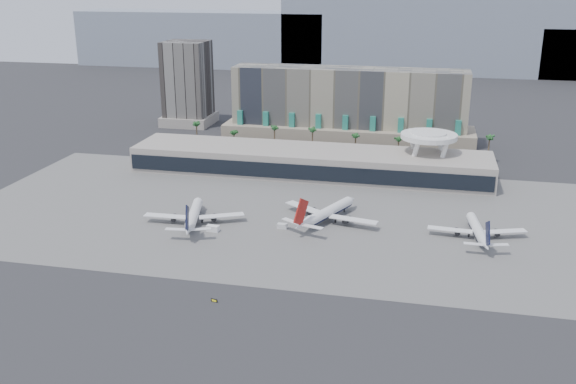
% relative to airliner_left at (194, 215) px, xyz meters
% --- Properties ---
extents(ground, '(900.00, 900.00, 0.00)m').
position_rel_airliner_left_xyz_m(ground, '(31.40, -36.26, -3.49)').
color(ground, '#232326').
rests_on(ground, ground).
extents(apron_pad, '(260.00, 130.00, 0.06)m').
position_rel_airliner_left_xyz_m(apron_pad, '(31.40, 18.74, -3.46)').
color(apron_pad, '#5B5B59').
rests_on(apron_pad, ground).
extents(mountain_ridge, '(680.00, 60.00, 70.00)m').
position_rel_airliner_left_xyz_m(mountain_ridge, '(59.28, 433.74, 26.40)').
color(mountain_ridge, gray).
rests_on(mountain_ridge, ground).
extents(hotel, '(140.00, 30.00, 42.00)m').
position_rel_airliner_left_xyz_m(hotel, '(41.40, 138.16, 13.32)').
color(hotel, tan).
rests_on(hotel, ground).
extents(office_tower, '(30.00, 30.00, 52.00)m').
position_rel_airliner_left_xyz_m(office_tower, '(-63.60, 163.74, 19.45)').
color(office_tower, black).
rests_on(office_tower, ground).
extents(terminal, '(170.00, 32.50, 14.50)m').
position_rel_airliner_left_xyz_m(terminal, '(31.40, 73.58, 3.03)').
color(terminal, '#A1998E').
rests_on(terminal, ground).
extents(saucer_structure, '(26.00, 26.00, 21.89)m').
position_rel_airliner_left_xyz_m(saucer_structure, '(86.40, 79.74, 14.96)').
color(saucer_structure, white).
rests_on(saucer_structure, ground).
extents(palm_row, '(157.80, 2.80, 13.10)m').
position_rel_airliner_left_xyz_m(palm_row, '(38.40, 108.74, 7.01)').
color(palm_row, brown).
rests_on(palm_row, ground).
extents(airliner_left, '(37.98, 39.45, 13.84)m').
position_rel_airliner_left_xyz_m(airliner_left, '(0.00, 0.00, 0.00)').
color(airliner_left, white).
rests_on(airliner_left, ground).
extents(airliner_centre, '(38.81, 39.97, 14.73)m').
position_rel_airliner_left_xyz_m(airliner_centre, '(49.75, 13.24, 0.23)').
color(airliner_centre, white).
rests_on(airliner_centre, ground).
extents(airliner_right, '(35.59, 36.84, 12.75)m').
position_rel_airliner_left_xyz_m(airliner_right, '(105.65, 8.71, -0.27)').
color(airliner_right, white).
rests_on(airliner_right, ground).
extents(service_vehicle_a, '(4.82, 2.70, 2.26)m').
position_rel_airliner_left_xyz_m(service_vehicle_a, '(9.65, -5.86, -2.36)').
color(service_vehicle_a, white).
rests_on(service_vehicle_a, ground).
extents(service_vehicle_b, '(3.79, 2.22, 1.92)m').
position_rel_airliner_left_xyz_m(service_vehicle_b, '(34.33, 2.39, -2.53)').
color(service_vehicle_b, silver).
rests_on(service_vehicle_b, ground).
extents(taxiway_sign, '(2.05, 0.73, 0.93)m').
position_rel_airliner_left_xyz_m(taxiway_sign, '(27.64, -57.72, -3.03)').
color(taxiway_sign, black).
rests_on(taxiway_sign, ground).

